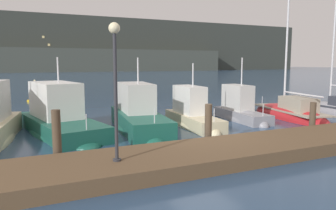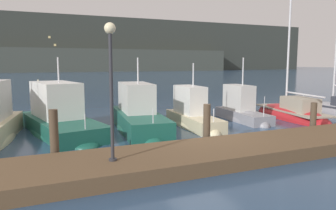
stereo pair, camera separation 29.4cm
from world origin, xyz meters
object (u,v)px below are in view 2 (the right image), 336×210
object	(u,v)px
motorboat_berth_4	(139,122)
motorboat_berth_5	(193,120)
motorboat_berth_3	(60,122)
motorboat_berth_6	(242,115)
sailboat_berth_7	(291,116)
dock_lamppost	(111,69)
channel_buoy	(39,93)

from	to	relation	value
motorboat_berth_4	motorboat_berth_5	distance (m)	2.90
motorboat_berth_3	motorboat_berth_4	xyz separation A→B (m)	(3.55, -0.96, -0.09)
motorboat_berth_5	motorboat_berth_6	bearing A→B (deg)	7.52
motorboat_berth_5	sailboat_berth_7	xyz separation A→B (m)	(6.60, -0.11, -0.21)
dock_lamppost	sailboat_berth_7	bearing A→B (deg)	24.51
motorboat_berth_3	motorboat_berth_4	distance (m)	3.68
motorboat_berth_3	channel_buoy	bearing A→B (deg)	91.52
motorboat_berth_3	dock_lamppost	size ratio (longest dim) A/B	1.94
dock_lamppost	channel_buoy	bearing A→B (deg)	93.17
sailboat_berth_7	motorboat_berth_4	bearing A→B (deg)	178.26
sailboat_berth_7	channel_buoy	world-z (taller)	sailboat_berth_7
motorboat_berth_4	channel_buoy	world-z (taller)	motorboat_berth_4
motorboat_berth_3	sailboat_berth_7	bearing A→B (deg)	-5.48
motorboat_berth_4	motorboat_berth_3	bearing A→B (deg)	164.84
motorboat_berth_6	dock_lamppost	bearing A→B (deg)	-145.86
motorboat_berth_6	dock_lamppost	world-z (taller)	dock_lamppost
motorboat_berth_5	motorboat_berth_6	xyz separation A→B (m)	(3.40, 0.45, -0.02)
motorboat_berth_4	dock_lamppost	size ratio (longest dim) A/B	1.75
motorboat_berth_3	motorboat_berth_5	distance (m)	6.55
channel_buoy	dock_lamppost	size ratio (longest dim) A/B	0.47
sailboat_berth_7	channel_buoy	bearing A→B (deg)	131.48
motorboat_berth_5	channel_buoy	size ratio (longest dim) A/B	2.82
motorboat_berth_6	dock_lamppost	xyz separation A→B (m)	(-9.07, -6.15, 2.77)
motorboat_berth_3	sailboat_berth_7	distance (m)	13.11
sailboat_berth_7	motorboat_berth_6	bearing A→B (deg)	170.09
motorboat_berth_6	motorboat_berth_5	bearing A→B (deg)	-172.48
motorboat_berth_5	channel_buoy	world-z (taller)	motorboat_berth_5
motorboat_berth_3	channel_buoy	size ratio (longest dim) A/B	4.08
motorboat_berth_5	motorboat_berth_6	world-z (taller)	motorboat_berth_6
motorboat_berth_5	channel_buoy	distance (m)	16.54
motorboat_berth_3	dock_lamppost	world-z (taller)	dock_lamppost
motorboat_berth_5	dock_lamppost	world-z (taller)	dock_lamppost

